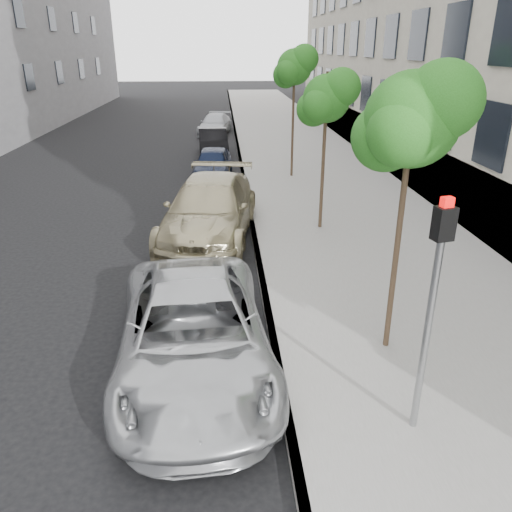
{
  "coord_description": "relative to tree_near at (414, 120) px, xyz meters",
  "views": [
    {
      "loc": [
        0.31,
        -6.09,
        5.17
      ],
      "look_at": [
        0.9,
        2.6,
        1.5
      ],
      "focal_mm": 35.0,
      "sensor_mm": 36.0,
      "label": 1
    }
  ],
  "objects": [
    {
      "name": "tree_mid",
      "position": [
        -0.0,
        6.5,
        -0.29
      ],
      "size": [
        1.66,
        1.46,
        4.54
      ],
      "color": "#38281C",
      "rests_on": "sidewalk"
    },
    {
      "name": "tree_far",
      "position": [
        -0.0,
        13.0,
        0.29
      ],
      "size": [
        1.71,
        1.51,
        5.14
      ],
      "color": "#38281C",
      "rests_on": "sidewalk"
    },
    {
      "name": "curb",
      "position": [
        -2.05,
        22.5,
        -4.07
      ],
      "size": [
        0.15,
        72.0,
        0.14
      ],
      "primitive_type": "cube",
      "color": "#9E9B93",
      "rests_on": "ground"
    },
    {
      "name": "suv",
      "position": [
        -3.33,
        6.17,
        -3.3
      ],
      "size": [
        3.18,
        6.1,
        1.69
      ],
      "primitive_type": "imported",
      "rotation": [
        0.0,
        0.0,
        -0.14
      ],
      "color": "tan",
      "rests_on": "ground"
    },
    {
      "name": "sedan_blue",
      "position": [
        -3.33,
        13.31,
        -3.51
      ],
      "size": [
        1.77,
        3.84,
        1.27
      ],
      "primitive_type": "imported",
      "rotation": [
        0.0,
        0.0,
        -0.07
      ],
      "color": "black",
      "rests_on": "ground"
    },
    {
      "name": "sedan_black",
      "position": [
        -3.37,
        18.08,
        -3.48
      ],
      "size": [
        1.59,
        4.08,
        1.32
      ],
      "primitive_type": "imported",
      "rotation": [
        0.0,
        0.0,
        0.05
      ],
      "color": "black",
      "rests_on": "ground"
    },
    {
      "name": "sedan_rear",
      "position": [
        -3.33,
        24.9,
        -3.53
      ],
      "size": [
        2.39,
        4.47,
        1.23
      ],
      "primitive_type": "imported",
      "rotation": [
        0.0,
        0.0,
        -0.16
      ],
      "color": "#A1A4A9",
      "rests_on": "ground"
    },
    {
      "name": "sidewalk",
      "position": [
        1.07,
        22.5,
        -4.07
      ],
      "size": [
        6.4,
        72.0,
        0.14
      ],
      "primitive_type": "cube",
      "color": "gray",
      "rests_on": "ground"
    },
    {
      "name": "tree_near",
      "position": [
        0.0,
        0.0,
        0.0
      ],
      "size": [
        1.78,
        1.58,
        4.89
      ],
      "color": "#38281C",
      "rests_on": "sidewalk"
    },
    {
      "name": "minivan",
      "position": [
        -3.47,
        -0.34,
        -3.4
      ],
      "size": [
        2.89,
        5.56,
        1.49
      ],
      "primitive_type": "imported",
      "rotation": [
        0.0,
        0.0,
        0.08
      ],
      "color": "#AFB2B4",
      "rests_on": "ground"
    },
    {
      "name": "signal_pole",
      "position": [
        -0.28,
        -2.08,
        -1.9
      ],
      "size": [
        0.28,
        0.23,
        3.39
      ],
      "rotation": [
        0.0,
        0.0,
        0.24
      ],
      "color": "#939699",
      "rests_on": "sidewalk"
    },
    {
      "name": "ground",
      "position": [
        -3.23,
        -1.5,
        -4.14
      ],
      "size": [
        160.0,
        160.0,
        0.0
      ],
      "primitive_type": "plane",
      "color": "black",
      "rests_on": "ground"
    }
  ]
}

